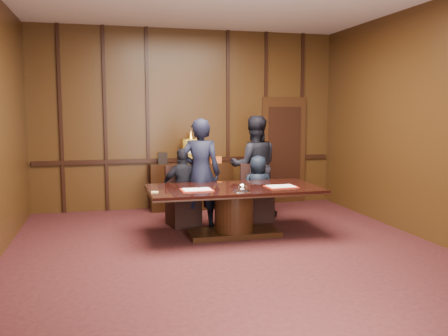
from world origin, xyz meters
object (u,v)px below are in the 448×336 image
Objects in this scene: signatory_left at (184,187)px; witness_right at (254,166)px; witness_left at (201,173)px; sideboard at (191,184)px; signatory_right at (258,189)px; conference_table at (234,203)px.

witness_right is at bearing -166.20° from signatory_left.
signatory_left is 1.47m from witness_right.
witness_left is at bearing 35.54° from witness_right.
sideboard is at bearing -76.59° from witness_left.
signatory_left is at bearing 27.02° from witness_right.
witness_left is 1.24m from witness_right.
signatory_right is at bearing -55.68° from sideboard.
conference_table is 1.43× the size of witness_right.
sideboard is 1.38× the size of signatory_right.
witness_left is at bearing -94.07° from sideboard.
conference_table is 2.01× the size of signatory_left.
sideboard is 1.42m from witness_right.
signatory_left is 1.30m from signatory_right.
witness_right reaches higher than sideboard.
signatory_left is 0.72× the size of witness_left.
conference_table is at bearing 54.77° from signatory_right.
signatory_right is (0.65, 0.80, 0.07)m from conference_table.
conference_table is at bearing 136.30° from witness_left.
witness_right is (1.00, -0.91, 0.43)m from sideboard.
signatory_right reaches higher than conference_table.
conference_table is 0.88m from witness_left.
sideboard is 2.18m from conference_table.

